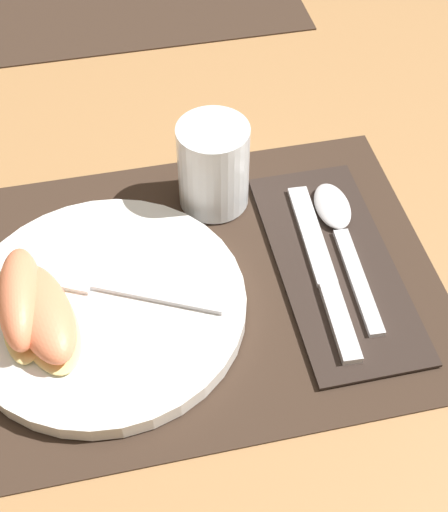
# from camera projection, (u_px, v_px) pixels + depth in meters

# --- Properties ---
(ground_plane) EXTENTS (3.00, 3.00, 0.00)m
(ground_plane) POSITION_uv_depth(u_px,v_px,m) (207.00, 283.00, 0.64)
(ground_plane) COLOR #A37547
(placemat) EXTENTS (0.41, 0.32, 0.00)m
(placemat) POSITION_uv_depth(u_px,v_px,m) (207.00, 282.00, 0.64)
(placemat) COLOR #38281E
(placemat) RESTS_ON ground_plane
(plate) EXTENTS (0.24, 0.24, 0.02)m
(plate) POSITION_uv_depth(u_px,v_px,m) (106.00, 306.00, 0.61)
(plate) COLOR white
(plate) RESTS_ON placemat
(juice_glass) EXTENTS (0.07, 0.07, 0.09)m
(juice_glass) POSITION_uv_depth(u_px,v_px,m) (213.00, 170.00, 0.68)
(juice_glass) COLOR silver
(juice_glass) RESTS_ON placemat
(napkin) EXTENTS (0.10, 0.24, 0.00)m
(napkin) POSITION_uv_depth(u_px,v_px,m) (335.00, 263.00, 0.65)
(napkin) COLOR #2D231E
(napkin) RESTS_ON placemat
(knife) EXTENTS (0.03, 0.20, 0.01)m
(knife) POSITION_uv_depth(u_px,v_px,m) (324.00, 271.00, 0.64)
(knife) COLOR silver
(knife) RESTS_ON napkin
(spoon) EXTENTS (0.04, 0.18, 0.01)m
(spoon) POSITION_uv_depth(u_px,v_px,m) (339.00, 225.00, 0.67)
(spoon) COLOR silver
(spoon) RESTS_ON napkin
(fork) EXTENTS (0.18, 0.10, 0.00)m
(fork) POSITION_uv_depth(u_px,v_px,m) (102.00, 284.00, 0.62)
(fork) COLOR silver
(fork) RESTS_ON plate
(citrus_wedge_0) EXTENTS (0.04, 0.11, 0.04)m
(citrus_wedge_0) POSITION_uv_depth(u_px,v_px,m) (21.00, 300.00, 0.58)
(citrus_wedge_0) COLOR #F4DB84
(citrus_wedge_0) RESTS_ON plate
(citrus_wedge_1) EXTENTS (0.07, 0.12, 0.03)m
(citrus_wedge_1) POSITION_uv_depth(u_px,v_px,m) (43.00, 314.00, 0.58)
(citrus_wedge_1) COLOR #F4DB84
(citrus_wedge_1) RESTS_ON plate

